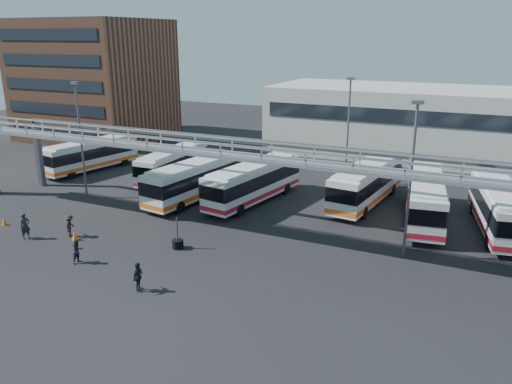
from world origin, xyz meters
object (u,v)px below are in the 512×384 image
at_px(light_pole_mid, 411,173).
at_px(pedestrian_c, 70,226).
at_px(bus_4, 253,181).
at_px(bus_6, 367,182).
at_px(light_pole_back, 348,126).
at_px(cone_left, 4,221).
at_px(pedestrian_d, 138,277).
at_px(pedestrian_a, 25,226).
at_px(tire_stack, 178,243).
at_px(cone_right, 75,235).
at_px(bus_7, 425,197).
at_px(light_pole_left, 80,134).
at_px(bus_8, 499,207).
at_px(bus_3, 196,178).
at_px(bus_2, 173,163).
at_px(pedestrian_b, 78,251).
at_px(bus_0, 91,154).

bearing_deg(light_pole_mid, pedestrian_c, -163.50).
xyz_separation_m(bus_4, bus_6, (9.00, 3.67, 0.04)).
height_order(light_pole_back, cone_left, light_pole_back).
distance_m(light_pole_mid, pedestrian_d, 17.72).
bearing_deg(light_pole_back, pedestrian_a, -126.24).
bearing_deg(tire_stack, cone_right, -165.67).
bearing_deg(bus_7, pedestrian_c, -156.20).
bearing_deg(bus_4, pedestrian_c, -114.56).
distance_m(light_pole_left, light_pole_back, 24.41).
bearing_deg(pedestrian_c, bus_4, -55.50).
xyz_separation_m(bus_4, bus_8, (19.27, 1.45, -0.02)).
height_order(light_pole_left, bus_6, light_pole_left).
bearing_deg(bus_8, light_pole_mid, -136.79).
height_order(light_pole_mid, pedestrian_c, light_pole_mid).
relative_size(pedestrian_a, cone_left, 2.95).
bearing_deg(pedestrian_d, bus_3, 8.14).
bearing_deg(bus_4, bus_8, 14.17).
bearing_deg(pedestrian_d, light_pole_back, -22.53).
height_order(cone_left, tire_stack, tire_stack).
distance_m(bus_3, bus_8, 24.33).
xyz_separation_m(light_pole_mid, cone_left, (-28.76, -7.06, -5.40)).
xyz_separation_m(light_pole_left, pedestrian_a, (2.96, -9.25, -4.77)).
distance_m(light_pole_back, cone_right, 26.46).
height_order(bus_2, cone_right, bus_2).
height_order(light_pole_back, pedestrian_b, light_pole_back).
height_order(bus_6, pedestrian_d, bus_6).
bearing_deg(bus_8, bus_7, 169.54).
relative_size(light_pole_mid, bus_6, 0.87).
relative_size(bus_2, bus_4, 0.89).
height_order(light_pole_left, pedestrian_d, light_pole_left).
distance_m(light_pole_mid, tire_stack, 16.04).
distance_m(bus_4, bus_7, 14.12).
height_order(light_pole_mid, cone_right, light_pole_mid).
height_order(bus_0, bus_6, bus_6).
bearing_deg(cone_right, pedestrian_a, -160.02).
distance_m(bus_4, pedestrian_b, 16.54).
xyz_separation_m(bus_3, bus_4, (4.90, 1.37, -0.01)).
relative_size(light_pole_mid, bus_3, 0.88).
height_order(cone_right, tire_stack, tire_stack).
bearing_deg(pedestrian_a, light_pole_left, 38.21).
height_order(bus_3, pedestrian_d, bus_3).
relative_size(bus_4, cone_right, 16.26).
bearing_deg(pedestrian_a, bus_4, -17.89).
xyz_separation_m(light_pole_mid, pedestrian_c, (-22.42, -6.64, -4.91)).
distance_m(pedestrian_d, cone_left, 16.35).
bearing_deg(pedestrian_d, cone_left, 63.85).
bearing_deg(bus_7, bus_3, -179.55).
relative_size(bus_6, cone_left, 18.16).
distance_m(bus_4, bus_8, 19.32).
xyz_separation_m(light_pole_back, cone_right, (-13.66, -22.02, -5.37)).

